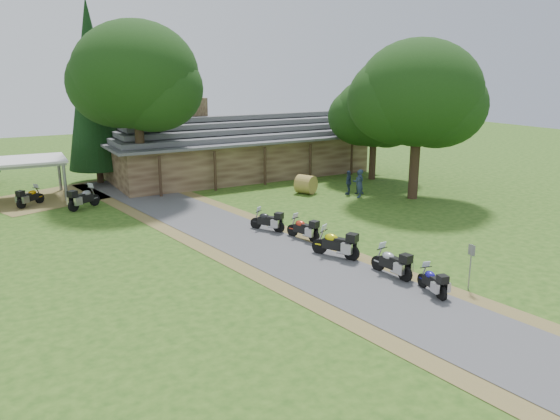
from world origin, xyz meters
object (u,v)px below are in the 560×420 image
motorcycle_carport_b (84,197)px  motorcycle_row_c (335,242)px  carport (16,180)px  motorcycle_row_e (267,220)px  lodge (239,145)px  motorcycle_row_a (432,280)px  motorcycle_carport_a (30,196)px  hay_bale (306,184)px  motorcycle_row_b (392,261)px  motorcycle_row_d (303,227)px

motorcycle_carport_b → motorcycle_row_c: bearing=-93.4°
carport → motorcycle_carport_b: (3.35, -4.53, -0.62)m
motorcycle_row_e → motorcycle_carport_b: bearing=6.6°
lodge → motorcycle_row_e: 16.12m
lodge → motorcycle_row_e: lodge is taller
lodge → motorcycle_row_a: (-3.99, -25.60, -1.88)m
motorcycle_carport_a → hay_bale: 17.94m
lodge → motorcycle_row_c: size_ratio=10.07×
motorcycle_row_b → hay_bale: size_ratio=1.51×
motorcycle_row_c → motorcycle_row_e: bearing=-19.2°
motorcycle_row_c → hay_bale: bearing=-53.4°
motorcycle_carport_a → motorcycle_row_b: bearing=-98.8°
lodge → carport: lodge is taller
motorcycle_row_c → motorcycle_row_a: bearing=161.8°
motorcycle_row_c → motorcycle_carport_a: 20.72m
motorcycle_row_b → motorcycle_row_c: 3.15m
motorcycle_row_b → hay_bale: (5.19, 14.91, -0.02)m
motorcycle_row_e → motorcycle_row_c: bearing=156.6°
carport → motorcycle_carport_a: size_ratio=3.31×
motorcycle_carport_a → hay_bale: size_ratio=1.46×
lodge → hay_bale: size_ratio=16.62×
motorcycle_row_c → motorcycle_carport_a: (-11.15, 17.47, -0.08)m
motorcycle_row_c → motorcycle_carport_a: bearing=5.6°
motorcycle_row_b → hay_bale: bearing=-25.5°
motorcycle_row_c → hay_bale: (5.88, 11.83, -0.08)m
motorcycle_row_c → motorcycle_row_d: (0.15, 3.04, -0.09)m
motorcycle_row_b → lodge: bearing=-16.3°
motorcycle_row_a → motorcycle_row_e: 10.67m
carport → lodge: bearing=5.1°
lodge → motorcycle_row_a: 25.98m
motorcycle_row_b → motorcycle_carport_a: (-11.83, 20.55, -0.02)m
motorcycle_row_c → motorcycle_carport_b: size_ratio=0.99×
hay_bale → motorcycle_carport_b: bearing=167.0°
motorcycle_row_e → motorcycle_carport_a: (-10.43, 12.20, 0.02)m
motorcycle_row_c → motorcycle_row_d: 3.05m
lodge → motorcycle_carport_a: lodge is taller
carport → motorcycle_row_a: size_ratio=3.72×
motorcycle_row_d → motorcycle_carport_a: motorcycle_carport_a is taller
motorcycle_row_a → motorcycle_row_c: 5.36m
motorcycle_carport_b → motorcycle_carport_a: bearing=107.7°
carport → motorcycle_carport_a: carport is taller
carport → motorcycle_row_e: bearing=-49.9°
motorcycle_row_e → hay_bale: (6.60, 6.56, 0.02)m
lodge → motorcycle_row_e: size_ratio=11.77×
motorcycle_row_e → motorcycle_row_b: bearing=158.4°
lodge → motorcycle_row_d: bearing=-105.1°
lodge → motorcycle_carport_a: size_ratio=11.37×
carport → motorcycle_row_b: carport is taller
motorcycle_row_c → hay_bale: motorcycle_row_c is taller
motorcycle_row_a → motorcycle_carport_a: size_ratio=0.89×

